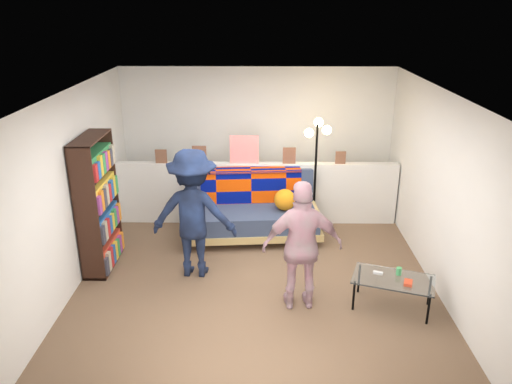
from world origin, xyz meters
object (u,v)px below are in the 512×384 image
futon_sofa (253,211)px  floor_lamp (317,152)px  person_right (302,246)px  bookshelf (98,208)px  person_left (193,214)px  coffee_table (394,280)px

futon_sofa → floor_lamp: bearing=19.2°
futon_sofa → person_right: bearing=-72.6°
bookshelf → person_right: 2.79m
person_left → person_right: person_left is taller
futon_sofa → coffee_table: 2.53m
coffee_table → floor_lamp: (-0.70, 2.24, 0.88)m
floor_lamp → person_right: size_ratio=1.12×
futon_sofa → coffee_table: size_ratio=2.03×
coffee_table → person_left: person_left is taller
futon_sofa → bookshelf: bookshelf is taller
futon_sofa → person_right: (0.59, -1.88, 0.38)m
coffee_table → futon_sofa: bearing=131.0°
person_left → futon_sofa: bearing=-118.6°
futon_sofa → person_left: 1.42m
person_right → futon_sofa: bearing=-76.2°
floor_lamp → person_right: 2.29m
person_right → person_left: bearing=-32.9°
futon_sofa → person_left: bearing=-123.5°
coffee_table → person_left: bearing=162.0°
futon_sofa → floor_lamp: floor_lamp is taller
floor_lamp → person_left: 2.28m
coffee_table → person_left: 2.57m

